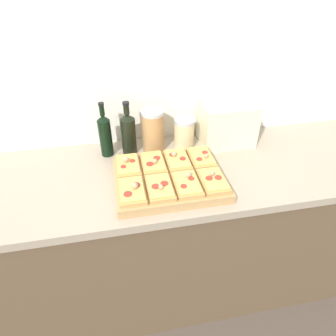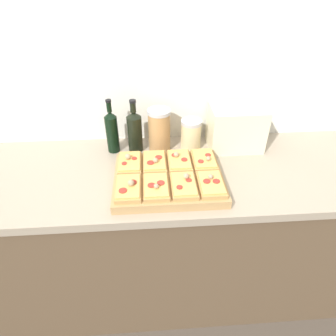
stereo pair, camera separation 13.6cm
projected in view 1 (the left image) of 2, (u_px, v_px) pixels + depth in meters
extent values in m
plane|color=#4C4238|center=(179.00, 329.00, 1.73)|extent=(12.00, 12.00, 0.00)
cube|color=silver|center=(155.00, 76.00, 1.53)|extent=(6.00, 0.06, 2.50)
cube|color=brown|center=(168.00, 236.00, 1.73)|extent=(2.60, 0.64, 0.87)
cube|color=gray|center=(168.00, 173.00, 1.46)|extent=(2.63, 0.67, 0.04)
cube|color=tan|center=(169.00, 179.00, 1.36)|extent=(0.49, 0.39, 0.04)
cube|color=tan|center=(128.00, 166.00, 1.39)|extent=(0.11, 0.17, 0.02)
cube|color=#E5A856|center=(128.00, 164.00, 1.38)|extent=(0.10, 0.16, 0.01)
cylinder|color=#AD2D23|center=(123.00, 167.00, 1.35)|extent=(0.02, 0.02, 0.00)
cylinder|color=#AD2D23|center=(132.00, 161.00, 1.39)|extent=(0.02, 0.02, 0.00)
sphere|color=tan|center=(126.00, 159.00, 1.38)|extent=(0.03, 0.03, 0.03)
cube|color=tan|center=(153.00, 164.00, 1.41)|extent=(0.11, 0.17, 0.02)
cube|color=#E5A856|center=(153.00, 161.00, 1.40)|extent=(0.10, 0.16, 0.01)
cylinder|color=#AD2D23|center=(150.00, 164.00, 1.37)|extent=(0.03, 0.03, 0.00)
cylinder|color=#AD2D23|center=(157.00, 158.00, 1.41)|extent=(0.03, 0.03, 0.00)
sphere|color=tan|center=(155.00, 161.00, 1.37)|extent=(0.02, 0.02, 0.02)
cube|color=tan|center=(178.00, 161.00, 1.43)|extent=(0.11, 0.17, 0.02)
cube|color=#E5A856|center=(178.00, 158.00, 1.42)|extent=(0.10, 0.16, 0.01)
cylinder|color=#AD2D23|center=(172.00, 155.00, 1.43)|extent=(0.03, 0.03, 0.00)
cylinder|color=#AD2D23|center=(183.00, 158.00, 1.41)|extent=(0.03, 0.03, 0.00)
sphere|color=tan|center=(174.00, 154.00, 1.42)|extent=(0.02, 0.02, 0.02)
cube|color=tan|center=(201.00, 158.00, 1.44)|extent=(0.11, 0.17, 0.02)
cube|color=#E5A856|center=(202.00, 156.00, 1.44)|extent=(0.10, 0.16, 0.01)
cylinder|color=#AD2D23|center=(199.00, 159.00, 1.40)|extent=(0.03, 0.03, 0.00)
cylinder|color=#AD2D23|center=(205.00, 152.00, 1.45)|extent=(0.03, 0.03, 0.00)
sphere|color=tan|center=(206.00, 156.00, 1.41)|extent=(0.02, 0.02, 0.02)
cube|color=tan|center=(132.00, 192.00, 1.24)|extent=(0.11, 0.17, 0.02)
cube|color=#E5A856|center=(132.00, 189.00, 1.23)|extent=(0.10, 0.16, 0.01)
cylinder|color=#AD2D23|center=(128.00, 194.00, 1.20)|extent=(0.03, 0.03, 0.00)
cylinder|color=#AD2D23|center=(136.00, 185.00, 1.25)|extent=(0.03, 0.03, 0.00)
sphere|color=tan|center=(135.00, 186.00, 1.22)|extent=(0.03, 0.03, 0.03)
cube|color=tan|center=(160.00, 188.00, 1.26)|extent=(0.11, 0.17, 0.02)
cube|color=#E5A856|center=(160.00, 186.00, 1.25)|extent=(0.10, 0.16, 0.01)
cylinder|color=#AD2D23|center=(155.00, 186.00, 1.24)|extent=(0.03, 0.03, 0.00)
cylinder|color=#AD2D23|center=(164.00, 183.00, 1.26)|extent=(0.03, 0.03, 0.00)
sphere|color=tan|center=(161.00, 187.00, 1.22)|extent=(0.02, 0.02, 0.02)
cube|color=tan|center=(187.00, 185.00, 1.28)|extent=(0.11, 0.17, 0.02)
cube|color=#E5A856|center=(187.00, 182.00, 1.27)|extent=(0.10, 0.16, 0.01)
cylinder|color=#AD2D23|center=(184.00, 186.00, 1.24)|extent=(0.03, 0.03, 0.00)
cylinder|color=#AD2D23|center=(191.00, 178.00, 1.28)|extent=(0.03, 0.03, 0.00)
sphere|color=tan|center=(188.00, 175.00, 1.29)|extent=(0.03, 0.03, 0.03)
cube|color=tan|center=(213.00, 181.00, 1.30)|extent=(0.11, 0.17, 0.02)
cube|color=#E5A856|center=(214.00, 179.00, 1.29)|extent=(0.10, 0.16, 0.01)
cylinder|color=#AD2D23|center=(209.00, 178.00, 1.28)|extent=(0.03, 0.03, 0.00)
cylinder|color=#AD2D23|center=(218.00, 177.00, 1.29)|extent=(0.03, 0.03, 0.00)
sphere|color=tan|center=(212.00, 173.00, 1.30)|extent=(0.02, 0.02, 0.02)
cylinder|color=black|center=(106.00, 138.00, 1.51)|extent=(0.06, 0.06, 0.19)
cone|color=black|center=(103.00, 118.00, 1.44)|extent=(0.06, 0.06, 0.03)
cylinder|color=black|center=(102.00, 110.00, 1.42)|extent=(0.02, 0.02, 0.05)
cylinder|color=black|center=(101.00, 104.00, 1.40)|extent=(0.03, 0.03, 0.01)
cylinder|color=black|center=(129.00, 136.00, 1.53)|extent=(0.08, 0.08, 0.19)
cone|color=black|center=(127.00, 117.00, 1.46)|extent=(0.08, 0.08, 0.03)
cylinder|color=black|center=(126.00, 109.00, 1.44)|extent=(0.03, 0.03, 0.05)
cylinder|color=black|center=(126.00, 103.00, 1.42)|extent=(0.03, 0.03, 0.01)
cylinder|color=#AD7F4C|center=(153.00, 132.00, 1.54)|extent=(0.11, 0.11, 0.21)
cylinder|color=#B2B2B7|center=(152.00, 112.00, 1.48)|extent=(0.12, 0.12, 0.02)
cylinder|color=beige|center=(184.00, 135.00, 1.59)|extent=(0.10, 0.10, 0.14)
cylinder|color=#B2B2B7|center=(185.00, 121.00, 1.54)|extent=(0.11, 0.11, 0.02)
cube|color=beige|center=(227.00, 124.00, 1.60)|extent=(0.28, 0.20, 0.23)
cube|color=black|center=(236.00, 120.00, 1.48)|extent=(0.22, 0.01, 0.06)
cube|color=black|center=(254.00, 119.00, 1.62)|extent=(0.02, 0.02, 0.02)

